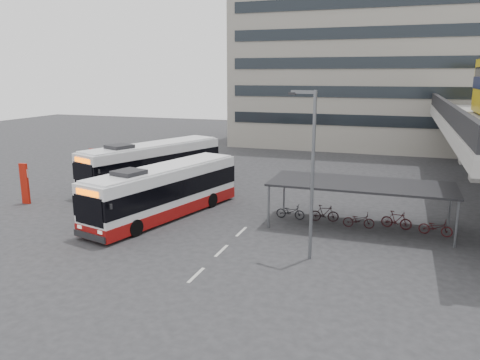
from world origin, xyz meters
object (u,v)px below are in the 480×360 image
(bus_main, at_px, (165,192))
(lamp_post, at_px, (311,166))
(bus_teal, at_px, (153,165))
(pedestrian, at_px, (135,193))

(bus_main, distance_m, lamp_post, 10.55)
(bus_main, xyz_separation_m, bus_teal, (-4.62, 6.80, 0.10))
(bus_teal, height_order, lamp_post, lamp_post)
(bus_teal, relative_size, pedestrian, 6.56)
(pedestrian, distance_m, lamp_post, 13.63)
(bus_teal, bearing_deg, lamp_post, -16.00)
(bus_main, height_order, bus_teal, bus_teal)
(bus_teal, distance_m, lamp_post, 17.78)
(bus_main, relative_size, bus_teal, 0.95)
(pedestrian, relative_size, lamp_post, 0.24)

